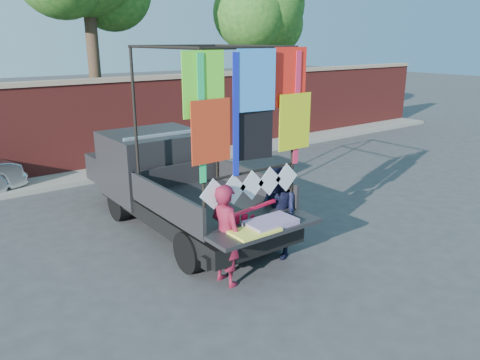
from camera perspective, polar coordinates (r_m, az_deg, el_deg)
ground at (r=8.24m, az=-2.09°, el=-9.63°), size 90.00×90.00×0.00m
brick_wall at (r=13.92m, az=-18.94°, el=6.24°), size 30.00×0.45×2.61m
curb at (r=13.55m, az=-17.50°, el=0.59°), size 30.00×1.20×0.12m
tree_right at (r=18.43m, az=2.84°, el=20.19°), size 4.20×3.30×6.62m
pickup_truck at (r=9.75m, az=-8.82°, el=0.12°), size 2.26×5.67×3.57m
woman at (r=7.17m, az=-1.75°, el=-6.71°), size 0.45×0.63×1.61m
man at (r=8.06m, az=4.59°, el=-4.06°), size 0.67×0.83×1.60m
streamer_bundle at (r=7.51m, az=0.99°, el=-5.12°), size 1.02×0.19×0.70m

